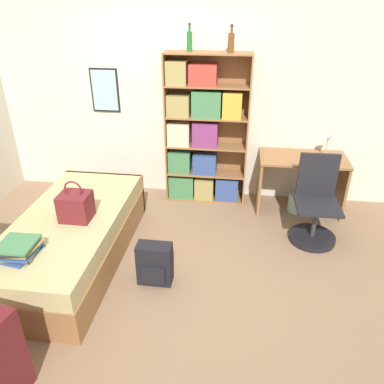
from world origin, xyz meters
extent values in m
plane|color=#84664C|center=(0.00, 0.00, 0.00)|extent=(14.00, 14.00, 0.00)
cube|color=beige|center=(0.00, 1.69, 1.30)|extent=(10.00, 0.06, 2.60)
cube|color=black|center=(-0.86, 1.65, 1.35)|extent=(0.35, 0.02, 0.54)
cube|color=#99C1D6|center=(-0.86, 1.63, 1.35)|extent=(0.31, 0.01, 0.50)
cube|color=olive|center=(-0.76, 0.00, 0.16)|extent=(0.97, 2.07, 0.32)
cube|color=tan|center=(-0.76, 0.00, 0.41)|extent=(0.94, 2.04, 0.19)
cube|color=olive|center=(-0.76, 1.02, 0.25)|extent=(0.97, 0.04, 0.50)
cube|color=maroon|center=(-0.65, -0.01, 0.64)|extent=(0.28, 0.25, 0.26)
torus|color=maroon|center=(-0.65, -0.01, 0.82)|extent=(0.17, 0.02, 0.17)
cube|color=#334C84|center=(-0.90, -0.62, 0.51)|extent=(0.32, 0.37, 0.02)
cube|color=#99894C|center=(-0.90, -0.61, 0.53)|extent=(0.31, 0.32, 0.02)
cube|color=#334C84|center=(-0.90, -0.63, 0.55)|extent=(0.30, 0.30, 0.02)
cube|color=#99894C|center=(-0.90, -0.61, 0.57)|extent=(0.23, 0.29, 0.02)
cube|color=#99894C|center=(-0.89, -0.61, 0.58)|extent=(0.31, 0.30, 0.01)
cube|color=#232328|center=(-0.90, -0.63, 0.60)|extent=(0.31, 0.33, 0.02)
cube|color=#427A4C|center=(-0.89, -0.63, 0.62)|extent=(0.29, 0.30, 0.02)
cube|color=olive|center=(-0.05, 1.49, 0.92)|extent=(0.02, 0.30, 1.85)
cube|color=olive|center=(0.94, 1.49, 0.92)|extent=(0.02, 0.30, 1.85)
cube|color=olive|center=(0.44, 1.63, 0.92)|extent=(1.01, 0.01, 1.85)
cube|color=olive|center=(0.44, 1.49, 0.01)|extent=(0.97, 0.30, 0.02)
cube|color=olive|center=(0.44, 1.49, 0.37)|extent=(0.97, 0.30, 0.02)
cube|color=olive|center=(0.44, 1.49, 0.74)|extent=(0.97, 0.30, 0.02)
cube|color=olive|center=(0.44, 1.49, 1.11)|extent=(0.97, 0.30, 0.02)
cube|color=olive|center=(0.44, 1.49, 1.48)|extent=(0.97, 0.30, 0.02)
cube|color=olive|center=(0.44, 1.49, 1.84)|extent=(0.97, 0.30, 0.02)
cube|color=#427A4C|center=(0.13, 1.48, 0.17)|extent=(0.32, 0.22, 0.30)
cube|color=#99894C|center=(0.43, 1.48, 0.16)|extent=(0.24, 0.22, 0.28)
cube|color=#334C84|center=(0.73, 1.48, 0.17)|extent=(0.29, 0.22, 0.30)
cube|color=#427A4C|center=(0.11, 1.48, 0.52)|extent=(0.28, 0.22, 0.28)
cube|color=#334C84|center=(0.43, 1.48, 0.51)|extent=(0.29, 0.22, 0.25)
cube|color=beige|center=(0.10, 1.48, 0.89)|extent=(0.27, 0.22, 0.28)
cube|color=#7A336B|center=(0.43, 1.48, 0.90)|extent=(0.31, 0.22, 0.30)
cube|color=#99894C|center=(0.10, 1.48, 1.24)|extent=(0.27, 0.22, 0.25)
cube|color=#427A4C|center=(0.44, 1.48, 1.27)|extent=(0.34, 0.22, 0.31)
cube|color=gold|center=(0.74, 1.48, 1.27)|extent=(0.22, 0.22, 0.31)
cube|color=#99894C|center=(0.09, 1.48, 1.62)|extent=(0.24, 0.22, 0.27)
cube|color=#B2382D|center=(0.39, 1.48, 1.61)|extent=(0.32, 0.22, 0.24)
cylinder|color=#1E6B2D|center=(0.23, 1.51, 1.95)|extent=(0.06, 0.06, 0.21)
cylinder|color=#1E6B2D|center=(0.23, 1.51, 2.09)|extent=(0.03, 0.03, 0.07)
cylinder|color=#232328|center=(0.23, 1.51, 2.13)|extent=(0.03, 0.03, 0.02)
cylinder|color=brown|center=(0.70, 1.46, 1.95)|extent=(0.07, 0.07, 0.20)
cylinder|color=brown|center=(0.70, 1.46, 2.08)|extent=(0.03, 0.03, 0.06)
cylinder|color=#232328|center=(0.70, 1.46, 2.12)|extent=(0.03, 0.03, 0.02)
cube|color=olive|center=(1.62, 1.36, 0.69)|extent=(1.03, 0.56, 0.02)
cube|color=olive|center=(1.13, 1.36, 0.34)|extent=(0.03, 0.52, 0.68)
cube|color=olive|center=(2.11, 1.36, 0.34)|extent=(0.03, 0.52, 0.68)
cylinder|color=#ADA89E|center=(1.87, 1.40, 0.71)|extent=(0.10, 0.10, 0.02)
cylinder|color=#ADA89E|center=(1.87, 1.40, 0.84)|extent=(0.02, 0.02, 0.25)
cone|color=#ADA89E|center=(1.90, 1.40, 0.99)|extent=(0.13, 0.09, 0.13)
cylinder|color=black|center=(1.71, 0.66, 0.03)|extent=(0.50, 0.50, 0.06)
cylinder|color=#333338|center=(1.71, 0.66, 0.21)|extent=(0.05, 0.05, 0.43)
cube|color=black|center=(1.71, 0.66, 0.44)|extent=(0.47, 0.47, 0.03)
cube|color=black|center=(1.71, 0.88, 0.70)|extent=(0.41, 0.05, 0.48)
cube|color=black|center=(0.14, -0.23, 0.21)|extent=(0.32, 0.17, 0.41)
cube|color=black|center=(0.14, -0.32, 0.14)|extent=(0.23, 0.03, 0.19)
cylinder|color=#99C1B2|center=(1.63, 1.30, 0.12)|extent=(0.25, 0.25, 0.24)
camera|label=1|loc=(0.84, -2.91, 2.41)|focal=35.00mm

